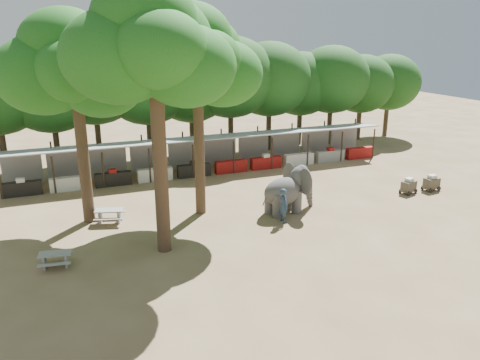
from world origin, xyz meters
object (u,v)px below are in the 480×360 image
object	(u,v)px
elephant	(289,190)
cart_back	(409,186)
picnic_table_far	(110,214)
cart_front	(432,183)
handler	(283,205)
yard_tree_back	(193,58)
yard_tree_left	(71,66)
yard_tree_center	(150,47)
picnic_table_near	(55,258)

from	to	relation	value
elephant	cart_back	world-z (taller)	elephant
picnic_table_far	cart_front	distance (m)	20.15
handler	yard_tree_back	bearing A→B (deg)	48.78
cart_back	handler	bearing A→B (deg)	172.33
elephant	cart_front	bearing A→B (deg)	-10.62
elephant	cart_front	size ratio (longest dim) A/B	3.09
picnic_table_far	cart_back	distance (m)	18.38
yard_tree_back	handler	bearing A→B (deg)	-39.46
yard_tree_left	yard_tree_back	world-z (taller)	yard_tree_back
yard_tree_left	yard_tree_back	distance (m)	6.09
yard_tree_center	yard_tree_back	bearing A→B (deg)	53.14
yard_tree_left	handler	xyz separation A→B (m)	(9.85, -4.17, -7.25)
picnic_table_far	yard_tree_left	bearing A→B (deg)	160.62
cart_front	picnic_table_far	bearing A→B (deg)	167.76
picnic_table_far	cart_back	world-z (taller)	cart_back
elephant	yard_tree_left	bearing A→B (deg)	154.59
picnic_table_far	cart_front	xyz separation A→B (m)	(20.04, -2.07, 0.04)
cart_back	picnic_table_near	bearing A→B (deg)	170.54
elephant	cart_front	distance (m)	10.36
yard_tree_back	cart_front	distance (m)	17.28
yard_tree_back	picnic_table_near	distance (m)	11.88
yard_tree_back	elephant	distance (m)	8.90
picnic_table_near	picnic_table_far	distance (m)	5.14
yard_tree_left	cart_front	xyz separation A→B (m)	(21.18, -2.90, -7.68)
picnic_table_far	handler	bearing A→B (deg)	-4.60
handler	yard_tree_center	bearing A→B (deg)	95.12
picnic_table_far	picnic_table_near	bearing A→B (deg)	-106.47
yard_tree_back	yard_tree_left	bearing A→B (deg)	170.54
elephant	picnic_table_near	distance (m)	12.74
yard_tree_left	yard_tree_back	bearing A→B (deg)	-9.46
picnic_table_near	yard_tree_center	bearing A→B (deg)	9.60
picnic_table_near	picnic_table_far	world-z (taller)	picnic_table_far
picnic_table_near	yard_tree_left	bearing A→B (deg)	80.12
yard_tree_left	handler	world-z (taller)	yard_tree_left
handler	picnic_table_near	size ratio (longest dim) A/B	1.27
yard_tree_center	elephant	size ratio (longest dim) A/B	3.40
yard_tree_back	cart_back	xyz separation A→B (m)	(13.42, -1.82, -8.04)
picnic_table_near	cart_back	world-z (taller)	cart_back
yard_tree_back	picnic_table_far	bearing A→B (deg)	177.92
picnic_table_near	elephant	bearing A→B (deg)	18.13
yard_tree_left	picnic_table_near	distance (m)	9.45
yard_tree_back	elephant	world-z (taller)	yard_tree_back
yard_tree_center	picnic_table_far	world-z (taller)	yard_tree_center
yard_tree_left	cart_back	bearing A→B (deg)	-8.25
yard_tree_center	picnic_table_near	size ratio (longest dim) A/B	7.99
handler	picnic_table_near	world-z (taller)	handler
yard_tree_center	picnic_table_far	size ratio (longest dim) A/B	6.71
handler	cart_front	distance (m)	11.41
yard_tree_center	yard_tree_back	xyz separation A→B (m)	(3.00, 4.00, -0.67)
yard_tree_left	yard_tree_center	distance (m)	5.92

